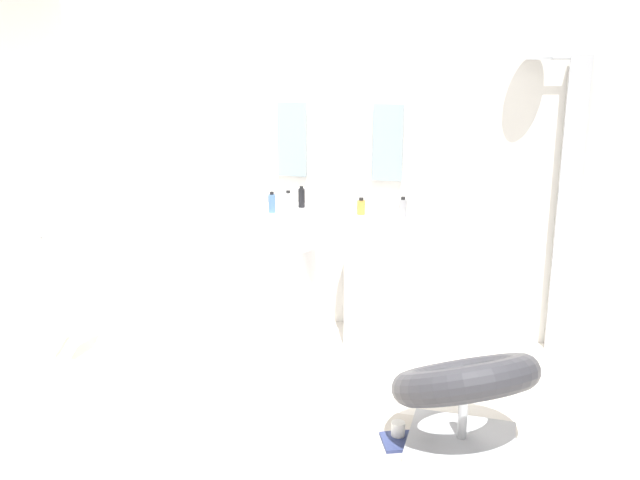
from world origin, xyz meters
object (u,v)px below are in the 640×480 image
(towel_rack, at_px, (63,277))
(soap_bottle_white, at_px, (288,202))
(soap_bottle_grey, at_px, (403,208))
(soap_bottle_blue, at_px, (272,203))
(pedestal_sink_right, at_px, (378,272))
(shower_column, at_px, (566,202))
(soap_bottle_black, at_px, (302,198))
(magazine_navy, at_px, (408,441))
(pedestal_sink_left, at_px, (282,263))
(lounge_chair, at_px, (464,388))
(coffee_mug, at_px, (398,430))
(soap_bottle_amber, at_px, (361,207))

(towel_rack, relative_size, soap_bottle_white, 6.07)
(soap_bottle_grey, bearing_deg, soap_bottle_blue, -175.01)
(pedestal_sink_right, height_order, soap_bottle_grey, soap_bottle_grey)
(pedestal_sink_right, distance_m, shower_column, 1.38)
(soap_bottle_grey, distance_m, soap_bottle_black, 0.79)
(soap_bottle_blue, bearing_deg, shower_column, 10.27)
(magazine_navy, relative_size, soap_bottle_white, 1.78)
(pedestal_sink_left, distance_m, pedestal_sink_right, 0.73)
(pedestal_sink_left, relative_size, lounge_chair, 0.96)
(magazine_navy, distance_m, soap_bottle_white, 1.94)
(lounge_chair, bearing_deg, pedestal_sink_left, 138.35)
(shower_column, relative_size, coffee_mug, 21.28)
(shower_column, relative_size, soap_bottle_white, 13.09)
(coffee_mug, distance_m, soap_bottle_blue, 1.90)
(coffee_mug, height_order, soap_bottle_grey, soap_bottle_grey)
(soap_bottle_amber, relative_size, soap_bottle_grey, 0.80)
(lounge_chair, bearing_deg, soap_bottle_grey, 114.08)
(soap_bottle_amber, bearing_deg, shower_column, 10.21)
(pedestal_sink_left, distance_m, soap_bottle_grey, 1.04)
(soap_bottle_amber, bearing_deg, pedestal_sink_left, 176.99)
(soap_bottle_amber, distance_m, soap_bottle_black, 0.49)
(shower_column, distance_m, soap_bottle_blue, 2.04)
(soap_bottle_black, bearing_deg, pedestal_sink_right, -7.54)
(soap_bottle_amber, bearing_deg, soap_bottle_black, 166.83)
(pedestal_sink_left, xyz_separation_m, soap_bottle_grey, (0.91, -0.07, 0.49))
(pedestal_sink_right, relative_size, soap_bottle_white, 6.76)
(magazine_navy, bearing_deg, soap_bottle_grey, 79.24)
(soap_bottle_amber, height_order, soap_bottle_white, soap_bottle_white)
(pedestal_sink_left, distance_m, towel_rack, 1.55)
(towel_rack, relative_size, coffee_mug, 9.86)
(coffee_mug, xyz_separation_m, soap_bottle_blue, (-1.14, 1.17, 0.97))
(magazine_navy, xyz_separation_m, soap_bottle_blue, (-1.20, 1.20, 1.01))
(soap_bottle_grey, bearing_deg, lounge_chair, -65.92)
(magazine_navy, xyz_separation_m, soap_bottle_black, (-1.05, 1.43, 1.01))
(pedestal_sink_left, distance_m, soap_bottle_white, 0.51)
(magazine_navy, distance_m, soap_bottle_blue, 1.97)
(magazine_navy, xyz_separation_m, soap_bottle_amber, (-0.57, 1.31, 0.99))
(coffee_mug, distance_m, soap_bottle_grey, 1.60)
(pedestal_sink_left, xyz_separation_m, soap_bottle_black, (0.13, 0.08, 0.50))
(pedestal_sink_right, xyz_separation_m, lounge_chair, (0.73, -1.30, -0.19))
(magazine_navy, height_order, soap_bottle_white, soap_bottle_white)
(soap_bottle_white, bearing_deg, soap_bottle_blue, -155.16)
(soap_bottle_white, xyz_separation_m, soap_bottle_grey, (0.82, 0.03, -0.00))
(soap_bottle_amber, bearing_deg, lounge_chair, -56.04)
(soap_bottle_blue, relative_size, soap_bottle_black, 0.95)
(pedestal_sink_left, height_order, magazine_navy, pedestal_sink_left)
(soap_bottle_blue, height_order, soap_bottle_grey, same)
(lounge_chair, bearing_deg, soap_bottle_blue, 142.10)
(lounge_chair, xyz_separation_m, soap_bottle_white, (-1.37, 1.20, 0.68))
(shower_column, xyz_separation_m, magazine_navy, (-0.80, -1.56, -1.06))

